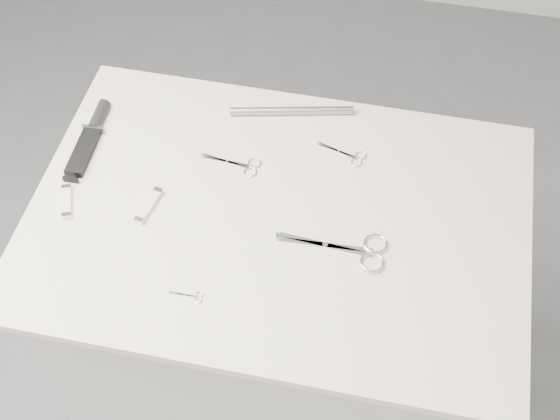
% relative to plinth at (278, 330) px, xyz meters
% --- Properties ---
extents(ground, '(4.00, 4.00, 0.01)m').
position_rel_plinth_xyz_m(ground, '(0.00, 0.00, -0.46)').
color(ground, slate).
rests_on(ground, ground).
extents(plinth, '(0.90, 0.60, 0.90)m').
position_rel_plinth_xyz_m(plinth, '(0.00, 0.00, 0.00)').
color(plinth, silver).
rests_on(plinth, ground).
extents(display_board, '(1.00, 0.70, 0.02)m').
position_rel_plinth_xyz_m(display_board, '(0.00, 0.00, 0.46)').
color(display_board, beige).
rests_on(display_board, plinth).
extents(large_shears, '(0.21, 0.09, 0.01)m').
position_rel_plinth_xyz_m(large_shears, '(0.17, -0.05, 0.47)').
color(large_shears, silver).
rests_on(large_shears, display_board).
extents(embroidery_scissors_a, '(0.13, 0.06, 0.00)m').
position_rel_plinth_xyz_m(embroidery_scissors_a, '(-0.10, 0.11, 0.47)').
color(embroidery_scissors_a, silver).
rests_on(embroidery_scissors_a, display_board).
extents(embroidery_scissors_b, '(0.11, 0.06, 0.00)m').
position_rel_plinth_xyz_m(embroidery_scissors_b, '(0.12, 0.19, 0.47)').
color(embroidery_scissors_b, silver).
rests_on(embroidery_scissors_b, display_board).
extents(tiny_scissors, '(0.06, 0.03, 0.00)m').
position_rel_plinth_xyz_m(tiny_scissors, '(-0.12, -0.22, 0.47)').
color(tiny_scissors, silver).
rests_on(tiny_scissors, display_board).
extents(sheathed_knife, '(0.05, 0.21, 0.03)m').
position_rel_plinth_xyz_m(sheathed_knife, '(-0.44, 0.12, 0.48)').
color(sheathed_knife, black).
rests_on(sheathed_knife, display_board).
extents(pocket_knife_a, '(0.05, 0.08, 0.01)m').
position_rel_plinth_xyz_m(pocket_knife_a, '(-0.42, -0.06, 0.48)').
color(pocket_knife_a, silver).
rests_on(pocket_knife_a, display_board).
extents(pocket_knife_b, '(0.04, 0.10, 0.01)m').
position_rel_plinth_xyz_m(pocket_knife_b, '(-0.26, -0.03, 0.48)').
color(pocket_knife_b, silver).
rests_on(pocket_knife_b, display_board).
extents(metal_rail, '(0.27, 0.08, 0.02)m').
position_rel_plinth_xyz_m(metal_rail, '(-0.03, 0.29, 0.48)').
color(metal_rail, gray).
rests_on(metal_rail, display_board).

